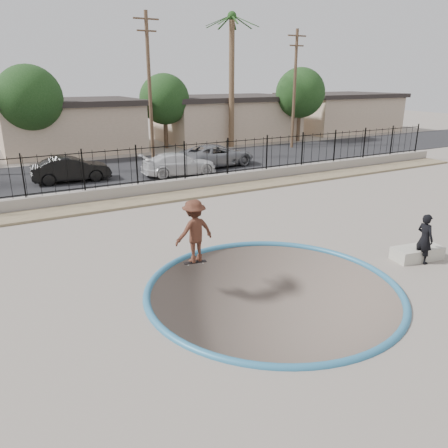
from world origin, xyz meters
TOP-DOWN VIEW (x-y plane):
  - ground at (0.00, 12.00)m, footprint 120.00×120.00m
  - bowl_pit at (0.00, -1.00)m, footprint 6.84×6.84m
  - coping_ring at (0.00, -1.00)m, footprint 7.04×7.04m
  - rock_strip at (0.00, 9.20)m, footprint 42.00×1.60m
  - retaining_wall at (0.00, 10.30)m, footprint 42.00×0.45m
  - fence at (0.00, 10.30)m, footprint 40.00×0.04m
  - street at (0.00, 17.00)m, footprint 90.00×8.00m
  - house_center at (0.00, 26.50)m, footprint 10.60×8.60m
  - house_east at (14.00, 26.50)m, footprint 12.60×8.60m
  - house_east_far at (28.00, 26.50)m, footprint 11.60×8.60m
  - palm_right at (12.00, 22.00)m, footprint 2.30×2.30m
  - utility_pole_mid at (4.00, 19.00)m, footprint 1.70×0.24m
  - utility_pole_right at (16.00, 19.00)m, footprint 1.70×0.24m
  - street_tree_left at (-3.00, 23.00)m, footprint 4.32×4.32m
  - street_tree_mid at (7.00, 24.00)m, footprint 3.96×3.96m
  - street_tree_right at (19.00, 22.00)m, footprint 4.32×4.32m
  - skater at (-1.12, 1.60)m, footprint 1.34×0.87m
  - skateboard at (-1.12, 1.60)m, footprint 0.73×0.30m
  - videographer at (5.13, -1.75)m, footprint 0.42×0.60m
  - concrete_ledge at (5.22, -1.50)m, footprint 1.69×0.95m
  - car_b at (-2.22, 15.00)m, footprint 4.20×1.65m
  - car_c at (3.67, 13.73)m, footprint 4.54×2.13m
  - car_d at (6.83, 15.00)m, footprint 5.27×2.83m

SIDE VIEW (x-z plane):
  - ground at x=0.00m, z-range -2.20..0.00m
  - bowl_pit at x=0.00m, z-range -0.90..0.90m
  - coping_ring at x=0.00m, z-range -0.10..0.10m
  - street at x=0.00m, z-range 0.00..0.04m
  - skateboard at x=-1.12m, z-range 0.02..0.08m
  - rock_strip at x=0.00m, z-range 0.00..0.11m
  - concrete_ledge at x=5.22m, z-range 0.00..0.40m
  - retaining_wall at x=0.00m, z-range 0.00..0.60m
  - car_c at x=3.67m, z-range 0.04..1.32m
  - car_b at x=-2.22m, z-range 0.04..1.40m
  - car_d at x=6.83m, z-range 0.04..1.44m
  - videographer at x=5.13m, z-range 0.00..1.58m
  - skater at x=-1.12m, z-range 0.00..1.96m
  - fence at x=0.00m, z-range 0.60..2.40m
  - house_east at x=14.00m, z-range 0.02..3.92m
  - house_east_far at x=28.00m, z-range 0.02..3.92m
  - house_center at x=0.00m, z-range 0.02..3.92m
  - street_tree_mid at x=7.00m, z-range 0.92..6.75m
  - street_tree_left at x=-3.00m, z-range 1.01..7.37m
  - street_tree_right at x=19.00m, z-range 1.01..7.37m
  - utility_pole_right at x=16.00m, z-range 0.20..9.20m
  - utility_pole_mid at x=4.00m, z-range 0.21..9.71m
  - palm_right at x=12.00m, z-range 2.18..12.48m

